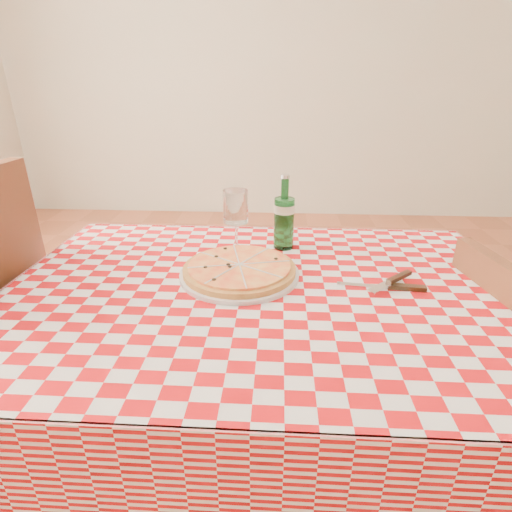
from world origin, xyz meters
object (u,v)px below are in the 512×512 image
(chair_near, at_px, (509,385))
(water_bottle, at_px, (284,212))
(pizza_plate, at_px, (239,269))
(wine_glass, at_px, (236,221))
(dining_table, at_px, (262,321))

(chair_near, bearing_deg, water_bottle, 146.85)
(pizza_plate, bearing_deg, wine_glass, 98.47)
(water_bottle, bearing_deg, dining_table, -101.23)
(dining_table, bearing_deg, wine_glass, 110.81)
(dining_table, relative_size, water_bottle, 5.26)
(pizza_plate, bearing_deg, chair_near, -5.35)
(pizza_plate, relative_size, wine_glass, 1.69)
(dining_table, height_order, water_bottle, water_bottle)
(pizza_plate, relative_size, water_bottle, 1.39)
(chair_near, height_order, water_bottle, water_bottle)
(water_bottle, height_order, wine_glass, water_bottle)
(dining_table, distance_m, chair_near, 0.69)
(chair_near, xyz_separation_m, wine_glass, (-0.76, 0.24, 0.37))
(dining_table, relative_size, pizza_plate, 3.78)
(dining_table, bearing_deg, chair_near, -0.36)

